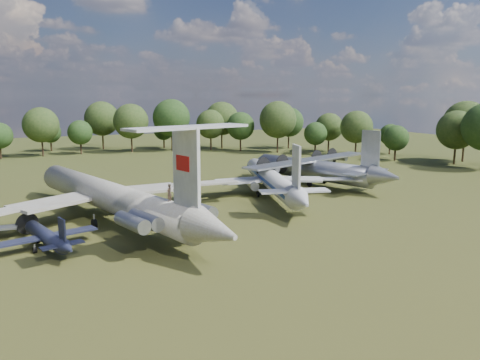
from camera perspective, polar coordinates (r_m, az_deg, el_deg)
name	(u,v)px	position (r m, az deg, el deg)	size (l,w,h in m)	color
ground	(157,221)	(66.65, -10.08, -4.91)	(300.00, 300.00, 0.00)	#213712
il62_airliner	(109,202)	(67.27, -15.63, -2.56)	(43.55, 56.61, 5.55)	beige
tu104_jet	(272,183)	(81.61, 3.88, -0.38)	(33.22, 44.29, 4.43)	silver
an12_transport	(313,172)	(92.57, 8.92, 0.95)	(33.37, 37.29, 4.91)	#9B9EA3
small_prop_west	(47,240)	(57.75, -22.48, -6.72)	(11.76, 16.04, 2.35)	black
person_on_il62	(169,193)	(53.07, -8.62, -1.53)	(0.72, 0.47, 1.96)	#8C6547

